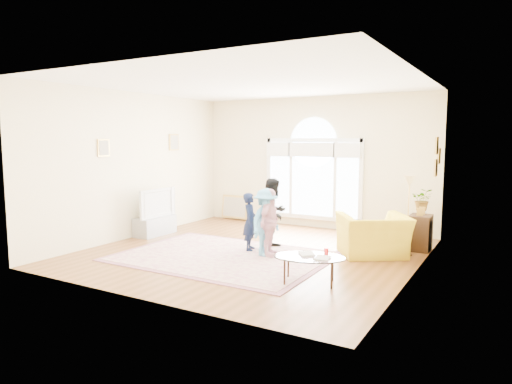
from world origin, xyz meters
The scene contains 17 objects.
ground centered at (0.00, 0.00, 0.00)m, with size 6.00×6.00×0.00m, color #5C3716.
room_shell centered at (0.01, 2.83, 1.57)m, with size 6.00×6.00×6.00m.
area_rug centered at (-0.29, -0.57, 0.01)m, with size 3.60×2.60×0.02m, color beige.
rug_border centered at (-0.29, -0.57, 0.01)m, with size 3.80×2.80×0.01m, color #8F5869.
tv_console centered at (-2.75, 0.30, 0.21)m, with size 0.45×1.00×0.42m, color #92959A.
television centered at (-2.74, 0.30, 0.74)m, with size 0.17×1.12×0.64m.
coffee_table centered at (1.72, -1.22, 0.40)m, with size 1.24×0.99×0.54m.
armchair centered at (2.10, 0.90, 0.39)m, with size 1.20×1.05×0.78m, color gold.
side_cabinet centered at (2.78, 1.80, 0.35)m, with size 0.40×0.50×0.70m, color black.
floor_lamp centered at (2.64, 1.27, 1.28)m, with size 0.25×0.25×1.51m.
plant_pedestal centered at (2.70, 2.39, 0.35)m, with size 0.20×0.20×0.70m, color white.
potted_plant centered at (2.70, 2.39, 0.93)m, with size 0.42×0.37×0.47m, color #33722D.
leaning_picture centered at (-2.23, 2.90, 0.00)m, with size 0.80×0.05×0.62m, color tan.
child_navy centered at (-0.09, 0.09, 0.58)m, with size 0.41×0.27×1.12m, color #0F1832.
child_black centered at (0.22, 0.48, 0.72)m, with size 0.68×0.53×1.39m, color black.
child_pink centered at (0.46, -0.14, 0.65)m, with size 0.73×0.31×1.25m, color #F1AFC1.
child_blue centered at (0.38, -0.14, 0.65)m, with size 0.81×0.47×1.25m, color #529DCD.
Camera 1 is at (4.37, -7.43, 2.18)m, focal length 32.00 mm.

